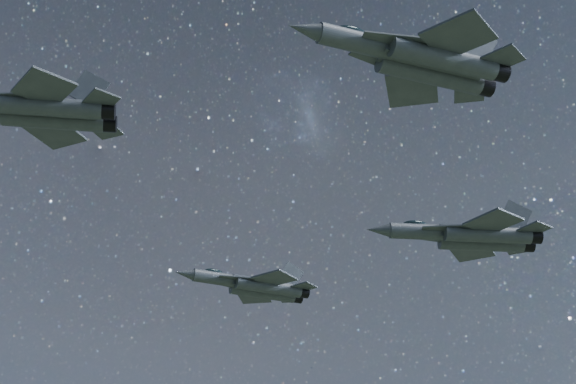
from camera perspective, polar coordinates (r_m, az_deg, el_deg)
name	(u,v)px	position (r m, az deg, el deg)	size (l,w,h in m)	color
jet_lead	(35,110)	(65.22, -17.54, 5.61)	(16.28, 10.82, 4.14)	#383F46
jet_left	(255,286)	(85.04, -2.36, -6.69)	(15.14, 10.63, 3.82)	#383F46
jet_right	(420,59)	(59.15, 9.34, 9.30)	(17.51, 12.18, 4.40)	#383F46
jet_slot	(470,236)	(77.56, 12.83, -3.05)	(16.89, 11.13, 4.33)	#383F46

